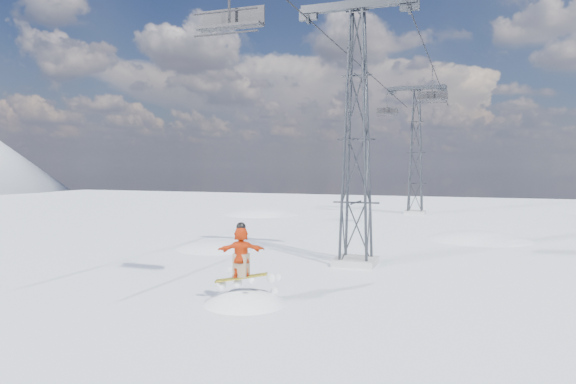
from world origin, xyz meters
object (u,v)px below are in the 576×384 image
Objects in this scene: lift_tower_far at (416,153)px; lift_tower_near at (356,140)px; snowboarder_jump at (246,354)px; lift_chair_near at (230,20)px.

lift_tower_near is at bearing -90.00° from lift_tower_far.
snowboarder_jump is 2.53× the size of lift_chair_near.
lift_tower_far is at bearing 86.58° from snowboarder_jump.
lift_tower_far is 33.25m from snowboarder_jump.
lift_tower_far reaches higher than snowboarder_jump.
lift_chair_near reaches higher than snowboarder_jump.
lift_tower_far is (0.00, 25.00, 0.00)m from lift_tower_near.
snowboarder_jump is at bearing 58.71° from lift_chair_near.
lift_tower_near is at bearing 75.35° from snowboarder_jump.
lift_tower_near is at bearing 74.35° from lift_chair_near.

